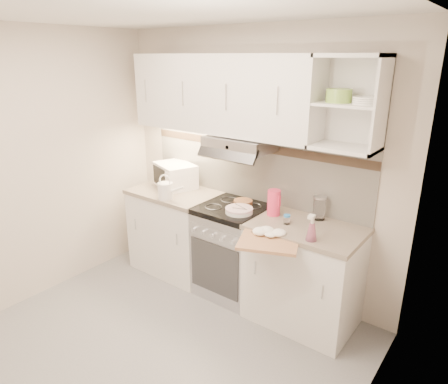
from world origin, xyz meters
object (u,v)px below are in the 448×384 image
object	(u,v)px
glass_jar	(319,208)
spray_bottle	(312,230)
pink_pitcher	(274,203)
cutting_board	(269,241)
electric_range	(233,250)
microwave	(175,175)
plate_stack	(239,210)
watering_can	(166,190)

from	to	relation	value
glass_jar	spray_bottle	xyz separation A→B (m)	(0.13, -0.42, -0.02)
pink_pitcher	cutting_board	world-z (taller)	pink_pitcher
electric_range	microwave	distance (m)	1.03
electric_range	plate_stack	distance (m)	0.50
watering_can	spray_bottle	bearing A→B (deg)	-12.68
glass_jar	cutting_board	size ratio (longest dim) A/B	0.46
spray_bottle	plate_stack	bearing A→B (deg)	166.23
microwave	watering_can	xyz separation A→B (m)	(0.20, -0.33, -0.04)
pink_pitcher	plate_stack	bearing A→B (deg)	-145.10
microwave	cutting_board	xyz separation A→B (m)	(1.46, -0.49, -0.15)
watering_can	spray_bottle	world-z (taller)	watering_can
glass_jar	microwave	bearing A→B (deg)	-177.02
microwave	watering_can	distance (m)	0.39
glass_jar	spray_bottle	world-z (taller)	spray_bottle
glass_jar	cutting_board	distance (m)	0.60
watering_can	spray_bottle	distance (m)	1.54
plate_stack	glass_jar	world-z (taller)	glass_jar
spray_bottle	pink_pitcher	bearing A→B (deg)	146.75
plate_stack	cutting_board	size ratio (longest dim) A/B	0.55
watering_can	plate_stack	distance (m)	0.80
pink_pitcher	spray_bottle	size ratio (longest dim) A/B	1.01
microwave	glass_jar	distance (m)	1.61
pink_pitcher	cutting_board	distance (m)	0.49
microwave	glass_jar	size ratio (longest dim) A/B	2.52
pink_pitcher	glass_jar	bearing A→B (deg)	29.01
glass_jar	watering_can	bearing A→B (deg)	-163.52
watering_can	pink_pitcher	xyz separation A→B (m)	(1.05, 0.27, 0.03)
electric_range	cutting_board	world-z (taller)	electric_range
microwave	glass_jar	xyz separation A→B (m)	(1.61, 0.08, -0.02)
watering_can	cutting_board	world-z (taller)	watering_can
watering_can	glass_jar	size ratio (longest dim) A/B	1.38
cutting_board	spray_bottle	bearing A→B (deg)	5.75
cutting_board	pink_pitcher	bearing A→B (deg)	94.05
watering_can	glass_jar	bearing A→B (deg)	3.87
watering_can	plate_stack	xyz separation A→B (m)	(0.78, 0.13, -0.06)
plate_stack	glass_jar	xyz separation A→B (m)	(0.63, 0.29, 0.08)
electric_range	cutting_board	distance (m)	0.83
electric_range	glass_jar	bearing A→B (deg)	14.74
electric_range	glass_jar	distance (m)	0.96
electric_range	microwave	size ratio (longest dim) A/B	1.70
plate_stack	watering_can	bearing A→B (deg)	-170.94
electric_range	spray_bottle	world-z (taller)	spray_bottle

